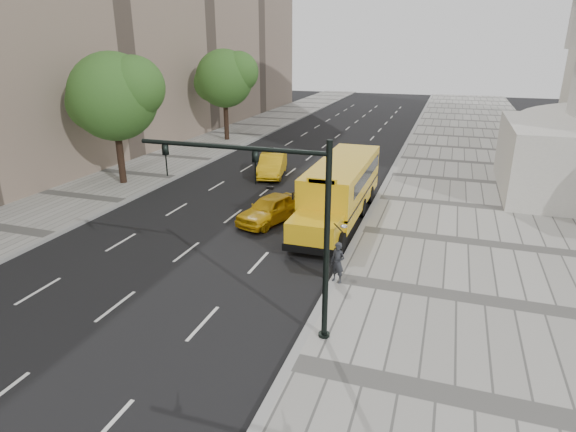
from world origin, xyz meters
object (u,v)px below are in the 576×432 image
(taxi_near, at_px, (270,209))
(pedestrian, at_px, (338,263))
(school_bus, at_px, (341,185))
(tree_b, at_px, (115,96))
(traffic_signal, at_px, (281,214))
(taxi_far, at_px, (272,165))
(tree_c, at_px, (225,78))

(taxi_near, distance_m, pedestrian, 7.58)
(taxi_near, bearing_deg, school_bus, 50.80)
(tree_b, height_order, traffic_signal, tree_b)
(school_bus, relative_size, pedestrian, 7.09)
(taxi_near, height_order, traffic_signal, traffic_signal)
(taxi_far, bearing_deg, traffic_signal, -81.33)
(tree_c, bearing_deg, tree_b, -89.98)
(taxi_far, relative_size, traffic_signal, 0.73)
(taxi_far, xyz_separation_m, pedestrian, (8.09, -14.52, 0.19))
(pedestrian, bearing_deg, traffic_signal, -83.44)
(tree_c, xyz_separation_m, traffic_signal, (15.59, -28.88, -1.73))
(taxi_far, distance_m, pedestrian, 16.62)
(school_bus, bearing_deg, pedestrian, -78.09)
(pedestrian, xyz_separation_m, traffic_signal, (-0.96, -3.73, 3.13))
(tree_c, relative_size, pedestrian, 5.15)
(taxi_far, bearing_deg, school_bus, -58.82)
(tree_b, distance_m, tree_c, 15.90)
(tree_b, relative_size, tree_c, 1.01)
(school_bus, relative_size, taxi_far, 2.47)
(school_bus, xyz_separation_m, pedestrian, (1.65, -7.82, -0.80))
(school_bus, xyz_separation_m, taxi_far, (-6.44, 6.70, -0.99))
(taxi_near, xyz_separation_m, traffic_signal, (3.96, -9.49, 3.37))
(tree_b, bearing_deg, pedestrian, -29.21)
(tree_b, distance_m, taxi_near, 13.14)
(tree_c, relative_size, school_bus, 0.73)
(tree_b, bearing_deg, school_bus, -5.49)
(tree_c, height_order, school_bus, tree_c)
(tree_b, distance_m, school_bus, 15.49)
(taxi_far, bearing_deg, taxi_near, -82.77)
(pedestrian, bearing_deg, tree_b, 171.77)
(taxi_near, relative_size, taxi_far, 0.90)
(school_bus, bearing_deg, taxi_far, 133.85)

